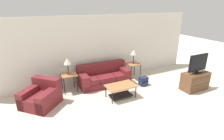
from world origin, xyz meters
TOP-DOWN VIEW (x-y plane):
  - wall_back at (0.00, 4.33)m, footprint 8.66×0.06m
  - couch at (-0.05, 3.77)m, footprint 1.99×0.92m
  - armchair at (-2.41, 3.23)m, footprint 1.36×1.36m
  - coffee_table at (0.03, 2.54)m, footprint 1.00×0.60m
  - side_table_left at (-1.40, 3.77)m, footprint 0.53×0.53m
  - side_table_right at (1.30, 3.77)m, footprint 0.53×0.53m
  - table_lamp_left at (-1.40, 3.77)m, footprint 0.27×0.27m
  - table_lamp_right at (1.30, 3.77)m, footprint 0.27×0.27m
  - tv_console at (2.76, 1.86)m, footprint 1.01×0.51m
  - television at (2.76, 1.86)m, footprint 0.85×0.20m
  - backpack at (1.28, 2.98)m, footprint 0.32×0.30m

SIDE VIEW (x-z plane):
  - backpack at x=1.28m, z-range 0.00..0.34m
  - armchair at x=-2.41m, z-range -0.12..0.68m
  - couch at x=-0.05m, z-range -0.11..0.71m
  - tv_console at x=2.76m, z-range 0.00..0.66m
  - coffee_table at x=0.03m, z-range 0.11..0.56m
  - side_table_left at x=-1.40m, z-range 0.26..0.92m
  - side_table_right at x=1.30m, z-range 0.26..0.92m
  - television at x=2.76m, z-range 0.68..1.37m
  - table_lamp_left at x=-1.40m, z-range 0.83..1.42m
  - table_lamp_right at x=1.30m, z-range 0.83..1.42m
  - wall_back at x=0.00m, z-range 0.00..2.60m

